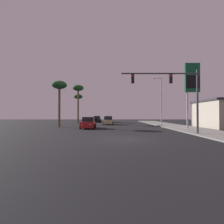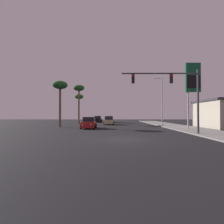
{
  "view_description": "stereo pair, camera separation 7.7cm",
  "coord_description": "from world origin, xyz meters",
  "px_view_note": "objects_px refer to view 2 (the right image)",
  "views": [
    {
      "loc": [
        -1.07,
        -14.34,
        2.02
      ],
      "look_at": [
        -1.17,
        14.71,
        2.46
      ],
      "focal_mm": 28.0,
      "sensor_mm": 36.0,
      "label": 1
    },
    {
      "loc": [
        -0.99,
        -14.34,
        2.02
      ],
      "look_at": [
        -1.17,
        14.71,
        2.46
      ],
      "focal_mm": 28.0,
      "sensor_mm": 36.0,
      "label": 2
    }
  ],
  "objects_px": {
    "gas_station_sign": "(193,81)",
    "palm_tree_mid": "(79,90)",
    "car_black": "(98,119)",
    "palm_tree_far": "(79,98)",
    "car_tan": "(109,121)",
    "car_red": "(89,123)",
    "traffic_light_mast": "(176,88)",
    "car_green": "(110,119)",
    "palm_tree_near": "(60,87)",
    "street_lamp": "(161,98)"
  },
  "relations": [
    {
      "from": "car_green",
      "to": "car_red",
      "type": "bearing_deg",
      "value": 81.68
    },
    {
      "from": "car_tan",
      "to": "street_lamp",
      "type": "height_order",
      "value": "street_lamp"
    },
    {
      "from": "car_red",
      "to": "car_tan",
      "type": "bearing_deg",
      "value": -106.7
    },
    {
      "from": "car_black",
      "to": "palm_tree_near",
      "type": "xyz_separation_m",
      "value": [
        -4.61,
        -18.05,
        5.75
      ]
    },
    {
      "from": "traffic_light_mast",
      "to": "street_lamp",
      "type": "distance_m",
      "value": 15.78
    },
    {
      "from": "car_green",
      "to": "street_lamp",
      "type": "relative_size",
      "value": 0.48
    },
    {
      "from": "car_red",
      "to": "traffic_light_mast",
      "type": "distance_m",
      "value": 13.35
    },
    {
      "from": "car_green",
      "to": "palm_tree_near",
      "type": "bearing_deg",
      "value": 65.6
    },
    {
      "from": "car_red",
      "to": "palm_tree_mid",
      "type": "height_order",
      "value": "palm_tree_mid"
    },
    {
      "from": "palm_tree_mid",
      "to": "car_black",
      "type": "bearing_deg",
      "value": 66.51
    },
    {
      "from": "street_lamp",
      "to": "palm_tree_far",
      "type": "relative_size",
      "value": 1.17
    },
    {
      "from": "traffic_light_mast",
      "to": "street_lamp",
      "type": "xyz_separation_m",
      "value": [
        2.84,
        15.52,
        0.36
      ]
    },
    {
      "from": "car_red",
      "to": "palm_tree_mid",
      "type": "xyz_separation_m",
      "value": [
        -3.98,
        12.62,
        6.69
      ]
    },
    {
      "from": "gas_station_sign",
      "to": "palm_tree_mid",
      "type": "relative_size",
      "value": 1.05
    },
    {
      "from": "car_black",
      "to": "traffic_light_mast",
      "type": "relative_size",
      "value": 0.55
    },
    {
      "from": "car_black",
      "to": "car_red",
      "type": "distance_m",
      "value": 20.68
    },
    {
      "from": "car_black",
      "to": "palm_tree_far",
      "type": "bearing_deg",
      "value": -19.95
    },
    {
      "from": "car_black",
      "to": "palm_tree_far",
      "type": "distance_m",
      "value": 8.26
    },
    {
      "from": "palm_tree_near",
      "to": "traffic_light_mast",
      "type": "bearing_deg",
      "value": -35.28
    },
    {
      "from": "palm_tree_far",
      "to": "palm_tree_near",
      "type": "distance_m",
      "value": 20.02
    },
    {
      "from": "gas_station_sign",
      "to": "palm_tree_mid",
      "type": "height_order",
      "value": "gas_station_sign"
    },
    {
      "from": "car_red",
      "to": "palm_tree_far",
      "type": "relative_size",
      "value": 0.56
    },
    {
      "from": "traffic_light_mast",
      "to": "car_red",
      "type": "bearing_deg",
      "value": 141.12
    },
    {
      "from": "palm_tree_mid",
      "to": "car_red",
      "type": "bearing_deg",
      "value": -72.51
    },
    {
      "from": "car_black",
      "to": "palm_tree_near",
      "type": "relative_size",
      "value": 0.57
    },
    {
      "from": "palm_tree_mid",
      "to": "gas_station_sign",
      "type": "bearing_deg",
      "value": -37.86
    },
    {
      "from": "car_red",
      "to": "car_green",
      "type": "bearing_deg",
      "value": -98.8
    },
    {
      "from": "car_tan",
      "to": "car_black",
      "type": "relative_size",
      "value": 1.0
    },
    {
      "from": "car_black",
      "to": "palm_tree_near",
      "type": "height_order",
      "value": "palm_tree_near"
    },
    {
      "from": "traffic_light_mast",
      "to": "street_lamp",
      "type": "height_order",
      "value": "street_lamp"
    },
    {
      "from": "traffic_light_mast",
      "to": "palm_tree_far",
      "type": "bearing_deg",
      "value": 117.34
    },
    {
      "from": "car_tan",
      "to": "palm_tree_far",
      "type": "xyz_separation_m",
      "value": [
        -8.62,
        12.65,
        5.91
      ]
    },
    {
      "from": "car_tan",
      "to": "traffic_light_mast",
      "type": "bearing_deg",
      "value": 112.56
    },
    {
      "from": "palm_tree_near",
      "to": "car_red",
      "type": "bearing_deg",
      "value": -27.24
    },
    {
      "from": "traffic_light_mast",
      "to": "gas_station_sign",
      "type": "distance_m",
      "value": 7.97
    },
    {
      "from": "gas_station_sign",
      "to": "car_tan",
      "type": "bearing_deg",
      "value": 135.19
    },
    {
      "from": "palm_tree_near",
      "to": "car_tan",
      "type": "bearing_deg",
      "value": 43.28
    },
    {
      "from": "car_tan",
      "to": "car_green",
      "type": "bearing_deg",
      "value": -88.85
    },
    {
      "from": "gas_station_sign",
      "to": "palm_tree_mid",
      "type": "distance_m",
      "value": 23.48
    },
    {
      "from": "car_tan",
      "to": "palm_tree_far",
      "type": "relative_size",
      "value": 0.56
    },
    {
      "from": "traffic_light_mast",
      "to": "palm_tree_mid",
      "type": "xyz_separation_m",
      "value": [
        -13.9,
        20.62,
        2.69
      ]
    },
    {
      "from": "palm_tree_far",
      "to": "car_tan",
      "type": "bearing_deg",
      "value": -55.71
    },
    {
      "from": "car_tan",
      "to": "street_lamp",
      "type": "relative_size",
      "value": 0.48
    },
    {
      "from": "gas_station_sign",
      "to": "street_lamp",
      "type": "bearing_deg",
      "value": 100.87
    },
    {
      "from": "traffic_light_mast",
      "to": "palm_tree_mid",
      "type": "height_order",
      "value": "palm_tree_mid"
    },
    {
      "from": "traffic_light_mast",
      "to": "palm_tree_far",
      "type": "height_order",
      "value": "palm_tree_far"
    },
    {
      "from": "palm_tree_far",
      "to": "palm_tree_near",
      "type": "relative_size",
      "value": 1.02
    },
    {
      "from": "car_green",
      "to": "palm_tree_mid",
      "type": "relative_size",
      "value": 0.5
    },
    {
      "from": "car_tan",
      "to": "car_red",
      "type": "relative_size",
      "value": 1.0
    },
    {
      "from": "car_green",
      "to": "traffic_light_mast",
      "type": "distance_m",
      "value": 29.63
    }
  ]
}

